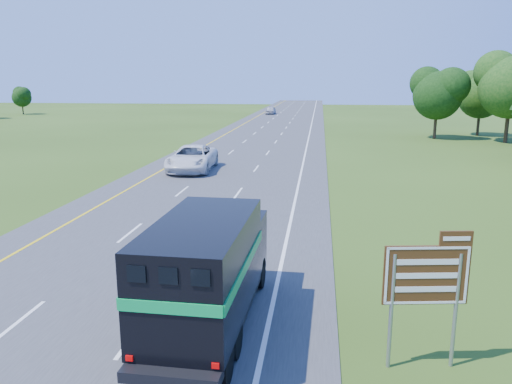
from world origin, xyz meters
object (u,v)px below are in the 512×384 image
exit_sign (427,281)px  horse_truck (208,269)px  far_car (271,110)px  white_suv (192,158)px

exit_sign → horse_truck: bearing=158.6°
horse_truck → far_car: size_ratio=1.61×
exit_sign → far_car: bearing=89.0°
far_car → white_suv: bearing=-88.0°
white_suv → exit_sign: (12.58, -26.29, 1.28)m
horse_truck → white_suv: horse_truck is taller
horse_truck → exit_sign: 5.83m
horse_truck → white_suv: 25.98m
exit_sign → white_suv: bearing=106.7°
white_suv → far_car: white_suv is taller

